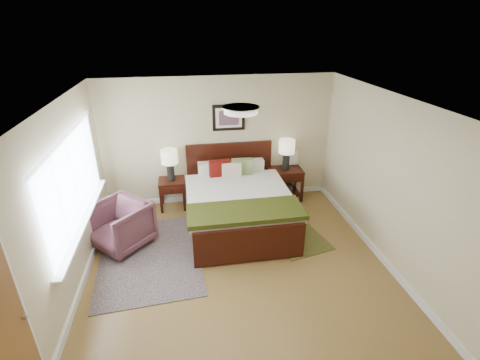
{
  "coord_description": "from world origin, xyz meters",
  "views": [
    {
      "loc": [
        -0.69,
        -3.96,
        3.43
      ],
      "look_at": [
        0.17,
        1.08,
        1.05
      ],
      "focal_mm": 26.0,
      "sensor_mm": 36.0,
      "label": 1
    }
  ],
  "objects": [
    {
      "name": "nightstand_right",
      "position": [
        1.32,
        2.26,
        0.39
      ],
      "size": [
        0.67,
        0.5,
        0.66
      ],
      "color": "#321007",
      "rests_on": "ground"
    },
    {
      "name": "nightstand_left",
      "position": [
        -0.97,
        2.25,
        0.47
      ],
      "size": [
        0.5,
        0.45,
        0.59
      ],
      "color": "#321007",
      "rests_on": "ground"
    },
    {
      "name": "lamp_left",
      "position": [
        -0.97,
        2.27,
        1.01
      ],
      "size": [
        0.31,
        0.31,
        0.61
      ],
      "color": "black",
      "rests_on": "nightstand_left"
    },
    {
      "name": "back_wall",
      "position": [
        0.0,
        2.5,
        1.25
      ],
      "size": [
        4.5,
        0.04,
        2.5
      ],
      "primitive_type": "cube",
      "color": "#C7BB90",
      "rests_on": "ground"
    },
    {
      "name": "ceil_fixture",
      "position": [
        0.0,
        0.0,
        2.47
      ],
      "size": [
        0.44,
        0.44,
        0.08
      ],
      "color": "white",
      "rests_on": "ceiling"
    },
    {
      "name": "lamp_right",
      "position": [
        1.32,
        2.27,
        1.08
      ],
      "size": [
        0.31,
        0.31,
        0.61
      ],
      "color": "black",
      "rests_on": "nightstand_right"
    },
    {
      "name": "window",
      "position": [
        -2.2,
        0.7,
        1.38
      ],
      "size": [
        0.11,
        2.72,
        1.32
      ],
      "color": "silver",
      "rests_on": "left_wall"
    },
    {
      "name": "wall_art",
      "position": [
        0.19,
        2.47,
        1.72
      ],
      "size": [
        0.62,
        0.05,
        0.5
      ],
      "color": "black",
      "rests_on": "back_wall"
    },
    {
      "name": "left_wall",
      "position": [
        -2.25,
        0.0,
        1.25
      ],
      "size": [
        0.04,
        5.0,
        2.5
      ],
      "primitive_type": "cube",
      "color": "#C7BB90",
      "rests_on": "ground"
    },
    {
      "name": "bed",
      "position": [
        0.19,
        1.41,
        0.55
      ],
      "size": [
        1.83,
        2.22,
        1.2
      ],
      "color": "#321007",
      "rests_on": "ground"
    },
    {
      "name": "armchair",
      "position": [
        -1.8,
        1.1,
        0.39
      ],
      "size": [
        1.18,
        1.18,
        0.77
      ],
      "primitive_type": "imported",
      "rotation": [
        0.0,
        0.0,
        -0.77
      ],
      "color": "brown",
      "rests_on": "ground"
    },
    {
      "name": "ceiling",
      "position": [
        0.0,
        0.0,
        2.5
      ],
      "size": [
        4.5,
        5.0,
        0.02
      ],
      "primitive_type": "cube",
      "color": "white",
      "rests_on": "back_wall"
    },
    {
      "name": "floor",
      "position": [
        0.0,
        0.0,
        0.0
      ],
      "size": [
        5.0,
        5.0,
        0.0
      ],
      "primitive_type": "plane",
      "color": "olive",
      "rests_on": "ground"
    },
    {
      "name": "rug_navy",
      "position": [
        1.1,
        0.9,
        0.01
      ],
      "size": [
        1.09,
        1.41,
        0.01
      ],
      "primitive_type": "cube",
      "rotation": [
        0.0,
        0.0,
        0.22
      ],
      "color": "black",
      "rests_on": "ground"
    },
    {
      "name": "door",
      "position": [
        -2.23,
        -1.75,
        1.07
      ],
      "size": [
        0.06,
        1.0,
        2.18
      ],
      "color": "silver",
      "rests_on": "ground"
    },
    {
      "name": "right_wall",
      "position": [
        2.25,
        0.0,
        1.25
      ],
      "size": [
        0.04,
        5.0,
        2.5
      ],
      "primitive_type": "cube",
      "color": "#C7BB90",
      "rests_on": "ground"
    },
    {
      "name": "rug_persian",
      "position": [
        -1.34,
        0.7,
        0.01
      ],
      "size": [
        1.67,
        2.26,
        0.01
      ],
      "primitive_type": "cube",
      "rotation": [
        0.0,
        0.0,
        0.07
      ],
      "color": "#110C3F",
      "rests_on": "ground"
    }
  ]
}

